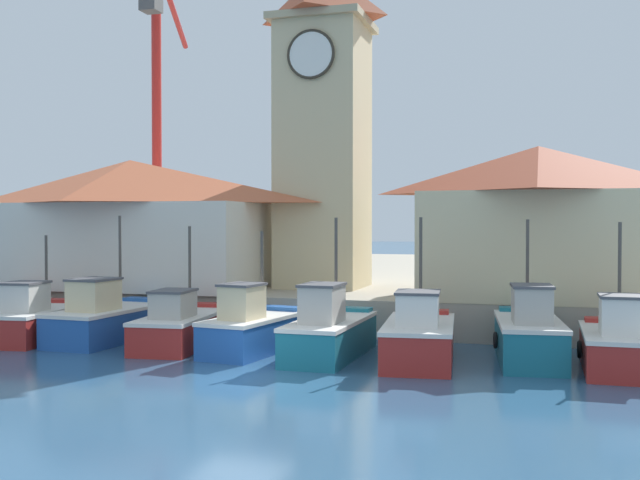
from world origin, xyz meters
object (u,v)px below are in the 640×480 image
at_px(fishing_boat_left_inner, 108,319).
at_px(clock_tower, 323,120).
at_px(fishing_boat_left_outer, 37,320).
at_px(fishing_boat_far_right, 621,345).
at_px(port_crane_near, 158,148).
at_px(fishing_boat_right_outer, 529,335).
at_px(fishing_boat_center, 253,329).
at_px(fishing_boat_mid_right, 329,332).
at_px(warehouse_right, 538,220).
at_px(warehouse_left, 130,222).
at_px(fishing_boat_right_inner, 419,337).
at_px(fishing_boat_mid_left, 182,326).

xyz_separation_m(fishing_boat_left_inner, clock_tower, (5.51, 8.19, 7.86)).
height_order(fishing_boat_left_outer, fishing_boat_far_right, fishing_boat_far_right).
bearing_deg(port_crane_near, clock_tower, -32.68).
distance_m(fishing_boat_left_inner, port_crane_near, 19.24).
relative_size(clock_tower, port_crane_near, 0.85).
xyz_separation_m(fishing_boat_right_outer, fishing_boat_far_right, (2.51, -0.65, -0.08)).
xyz_separation_m(fishing_boat_left_outer, fishing_boat_right_outer, (16.87, 0.66, 0.09)).
distance_m(fishing_boat_center, fishing_boat_far_right, 11.05).
relative_size(fishing_boat_left_inner, clock_tower, 0.34).
bearing_deg(port_crane_near, fishing_boat_mid_right, -48.02).
bearing_deg(fishing_boat_left_inner, warehouse_right, 22.85).
height_order(fishing_boat_center, clock_tower, clock_tower).
height_order(fishing_boat_center, warehouse_left, warehouse_left).
bearing_deg(fishing_boat_right_inner, fishing_boat_right_outer, 17.65).
relative_size(fishing_boat_far_right, clock_tower, 0.29).
bearing_deg(fishing_boat_right_outer, fishing_boat_mid_left, -178.02).
distance_m(fishing_boat_center, warehouse_left, 11.69).
bearing_deg(fishing_boat_far_right, fishing_boat_mid_right, -177.99).
bearing_deg(fishing_boat_left_outer, fishing_boat_left_inner, 12.32).
height_order(fishing_boat_mid_left, fishing_boat_center, fishing_boat_mid_left).
relative_size(fishing_boat_right_outer, clock_tower, 0.32).
relative_size(fishing_boat_left_outer, fishing_boat_right_inner, 0.97).
height_order(warehouse_left, port_crane_near, port_crane_near).
distance_m(fishing_boat_mid_left, fishing_boat_right_inner, 8.16).
height_order(clock_tower, warehouse_left, clock_tower).
relative_size(fishing_boat_mid_right, clock_tower, 0.33).
height_order(fishing_boat_mid_left, fishing_boat_right_outer, fishing_boat_right_outer).
relative_size(fishing_boat_left_inner, warehouse_right, 0.61).
bearing_deg(fishing_boat_mid_left, warehouse_left, 131.92).
height_order(warehouse_right, port_crane_near, port_crane_near).
height_order(fishing_boat_mid_left, warehouse_left, warehouse_left).
relative_size(fishing_boat_right_outer, warehouse_right, 0.57).
relative_size(fishing_boat_center, fishing_boat_right_outer, 0.92).
bearing_deg(fishing_boat_mid_left, fishing_boat_right_inner, -4.29).
bearing_deg(fishing_boat_far_right, fishing_boat_left_outer, -179.96).
distance_m(fishing_boat_left_outer, fishing_boat_right_inner, 13.74).
height_order(fishing_boat_mid_right, port_crane_near, port_crane_near).
distance_m(fishing_boat_mid_left, fishing_boat_center, 2.78).
height_order(clock_tower, warehouse_right, clock_tower).
relative_size(fishing_boat_left_inner, port_crane_near, 0.29).
xyz_separation_m(fishing_boat_mid_right, port_crane_near, (-15.30, 17.01, 7.79)).
distance_m(fishing_boat_mid_right, fishing_boat_right_outer, 6.02).
xyz_separation_m(warehouse_right, port_crane_near, (-21.44, 10.05, 4.29)).
xyz_separation_m(fishing_boat_right_inner, warehouse_right, (3.34, 7.01, 3.52)).
bearing_deg(clock_tower, port_crane_near, 147.32).
xyz_separation_m(fishing_boat_right_outer, warehouse_left, (-17.19, 6.20, 3.41)).
bearing_deg(fishing_boat_center, clock_tower, 91.77).
bearing_deg(warehouse_left, fishing_boat_left_outer, -87.33).
distance_m(fishing_boat_left_inner, fishing_boat_right_inner, 11.21).
relative_size(fishing_boat_left_inner, fishing_boat_right_outer, 1.06).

